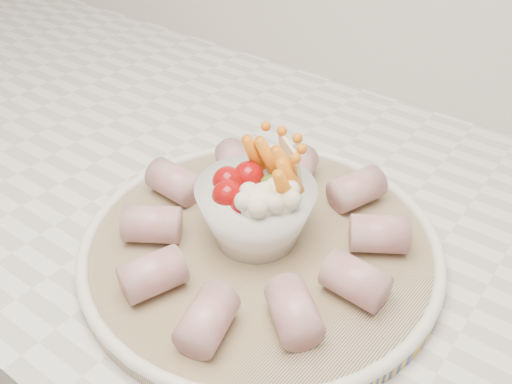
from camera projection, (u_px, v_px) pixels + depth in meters
The scene contains 3 objects.
serving_platter at pixel (261, 246), 0.56m from camera, with size 0.37×0.37×0.02m.
veggie_bowl at pixel (258, 205), 0.54m from camera, with size 0.12×0.12×0.10m.
cured_meat_rolls at pixel (260, 229), 0.55m from camera, with size 0.28×0.29×0.04m.
Camera 1 is at (0.22, 1.04, 1.31)m, focal length 40.00 mm.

